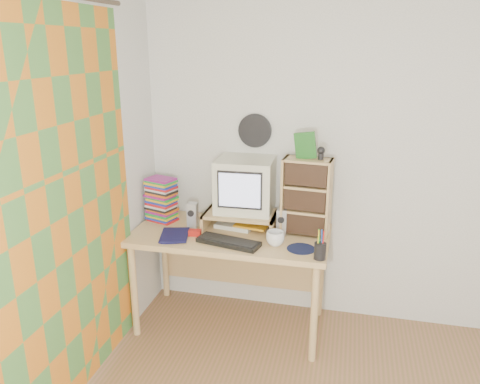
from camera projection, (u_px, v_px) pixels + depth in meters
The scene contains 19 objects.
back_wall at pixel (384, 161), 3.31m from camera, with size 3.50×3.50×0.00m, color white.
curtain at pixel (68, 215), 2.55m from camera, with size 2.20×2.20×0.00m, color orange.
wall_disc at pixel (255, 131), 3.45m from camera, with size 0.25×0.25×0.02m, color black.
desk at pixel (233, 246), 3.45m from camera, with size 1.40×0.70×0.75m.
monitor_riser at pixel (240, 216), 3.40m from camera, with size 0.52×0.30×0.12m.
crt_monitor at pixel (245, 186), 3.38m from camera, with size 0.41×0.41×0.39m, color beige.
speaker_left at pixel (193, 215), 3.42m from camera, with size 0.07×0.07×0.19m, color #B3B3B8.
speaker_right at pixel (282, 222), 3.30m from camera, with size 0.07×0.07×0.19m, color #B3B3B8.
keyboard at pixel (229, 242), 3.15m from camera, with size 0.43×0.14×0.03m, color black.
dvd_stack at pixel (161, 202), 3.54m from camera, with size 0.20×0.14×0.29m, color brown, non-canonical shape.
cd_rack at pixel (306, 197), 3.25m from camera, with size 0.33×0.18×0.55m, color tan.
mug at pixel (275, 238), 3.12m from camera, with size 0.13×0.13×0.10m, color white.
diary at pixel (161, 234), 3.27m from camera, with size 0.23×0.17×0.05m, color #11103C.
mousepad at pixel (301, 249), 3.08m from camera, with size 0.19×0.19×0.00m, color black.
pen_cup at pixel (320, 248), 2.92m from camera, with size 0.08×0.08×0.15m, color black, non-canonical shape.
papers at pixel (242, 225), 3.45m from camera, with size 0.27×0.20×0.04m, color silver, non-canonical shape.
red_box at pixel (195, 233), 3.29m from camera, with size 0.08×0.05×0.04m, color #B31913.
game_box at pixel (305, 146), 3.15m from camera, with size 0.14×0.03×0.18m, color #1B5C1A.
webcam at pixel (321, 153), 3.13m from camera, with size 0.05×0.05×0.09m, color black, non-canonical shape.
Camera 1 is at (-0.24, -1.62, 2.04)m, focal length 35.00 mm.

